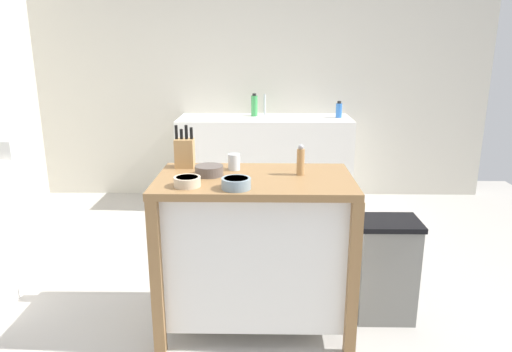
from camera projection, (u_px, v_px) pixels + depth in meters
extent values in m
plane|color=#ADA8A0|center=(255.00, 315.00, 2.93)|extent=(6.02, 6.02, 0.00)
cube|color=beige|center=(259.00, 75.00, 4.99)|extent=(4.83, 0.10, 2.60)
cube|color=olive|center=(255.00, 181.00, 2.61)|extent=(1.09, 0.63, 0.04)
cube|color=white|center=(255.00, 248.00, 2.72)|extent=(0.99, 0.53, 0.78)
cube|color=olive|center=(157.00, 279.00, 2.47)|extent=(0.06, 0.06, 0.88)
cube|color=olive|center=(353.00, 281.00, 2.45)|extent=(0.06, 0.06, 0.88)
cube|color=olive|center=(176.00, 237.00, 3.01)|extent=(0.06, 0.06, 0.88)
cube|color=olive|center=(337.00, 238.00, 3.00)|extent=(0.06, 0.06, 0.88)
cube|color=tan|center=(185.00, 153.00, 2.79)|extent=(0.11, 0.09, 0.17)
cylinder|color=black|center=(176.00, 132.00, 2.76)|extent=(0.02, 0.02, 0.08)
cylinder|color=black|center=(181.00, 134.00, 2.76)|extent=(0.02, 0.02, 0.06)
cylinder|color=black|center=(186.00, 132.00, 2.76)|extent=(0.02, 0.02, 0.08)
cylinder|color=black|center=(191.00, 133.00, 2.76)|extent=(0.02, 0.02, 0.07)
cylinder|color=gray|center=(236.00, 183.00, 2.39)|extent=(0.15, 0.15, 0.06)
cylinder|color=#49555B|center=(236.00, 179.00, 2.38)|extent=(0.12, 0.12, 0.01)
cylinder|color=#564C47|center=(209.00, 171.00, 2.63)|extent=(0.16, 0.16, 0.06)
cylinder|color=#342D2A|center=(209.00, 166.00, 2.62)|extent=(0.13, 0.13, 0.01)
cylinder|color=beige|center=(187.00, 182.00, 2.43)|extent=(0.14, 0.14, 0.05)
cylinder|color=gray|center=(187.00, 177.00, 2.42)|extent=(0.11, 0.11, 0.01)
cylinder|color=silver|center=(234.00, 162.00, 2.74)|extent=(0.07, 0.07, 0.09)
cylinder|color=#AD7F4C|center=(301.00, 162.00, 2.63)|extent=(0.04, 0.04, 0.15)
sphere|color=#99999E|center=(301.00, 147.00, 2.61)|extent=(0.03, 0.03, 0.03)
cube|color=slate|center=(385.00, 271.00, 2.85)|extent=(0.34, 0.26, 0.60)
cube|color=black|center=(389.00, 223.00, 2.76)|extent=(0.36, 0.28, 0.03)
cube|color=white|center=(264.00, 161.00, 4.88)|extent=(1.73, 0.60, 0.90)
cube|color=silver|center=(265.00, 119.00, 4.75)|extent=(0.44, 0.36, 0.03)
cylinder|color=#B7BCC1|center=(265.00, 105.00, 4.87)|extent=(0.02, 0.02, 0.22)
cylinder|color=green|center=(254.00, 106.00, 4.83)|extent=(0.07, 0.07, 0.21)
cylinder|color=black|center=(254.00, 95.00, 4.80)|extent=(0.04, 0.04, 0.02)
cylinder|color=blue|center=(339.00, 111.00, 4.74)|extent=(0.06, 0.06, 0.14)
cylinder|color=black|center=(339.00, 102.00, 4.72)|extent=(0.04, 0.04, 0.02)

